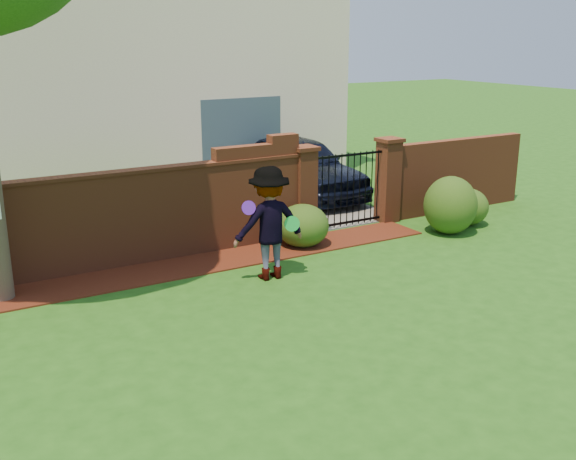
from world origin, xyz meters
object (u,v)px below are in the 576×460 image
frisbee_purple (249,208)px  man (270,224)px  frisbee_green (292,224)px  car (305,168)px

frisbee_purple → man: bearing=4.4°
frisbee_purple → frisbee_green: 0.83m
frisbee_purple → frisbee_green: frisbee_purple is taller
car → frisbee_green: car is taller
man → car: bearing=-122.9°
man → frisbee_green: (0.33, -0.19, 0.00)m
frisbee_green → car: bearing=56.0°
car → frisbee_green: bearing=-125.2°
man → frisbee_purple: man is taller
car → frisbee_purple: bearing=-131.6°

